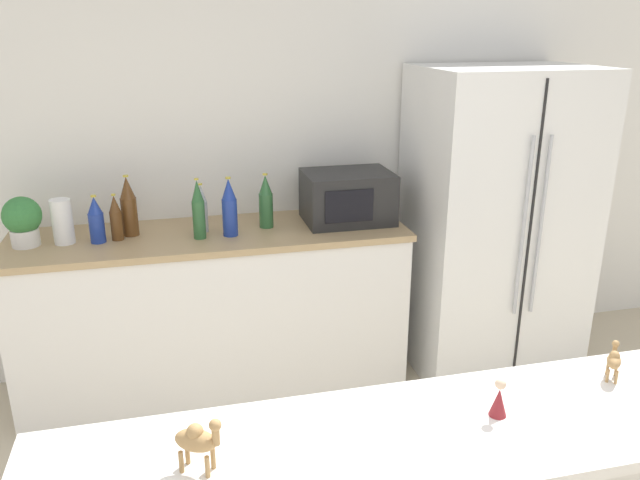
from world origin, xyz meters
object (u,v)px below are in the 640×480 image
(back_bottle_1, at_px, (198,210))
(back_bottle_3, at_px, (96,220))
(paper_towel_roll, at_px, (62,222))
(microwave, at_px, (348,197))
(back_bottle_0, at_px, (202,209))
(back_bottle_2, at_px, (129,207))
(back_bottle_5, at_px, (229,208))
(camel_figurine_second, at_px, (614,359))
(camel_figurine, at_px, (198,439))
(wise_man_figurine_crimson, at_px, (499,400))
(refrigerator, at_px, (495,223))
(potted_plant, at_px, (23,220))
(back_bottle_6, at_px, (116,218))
(back_bottle_4, at_px, (265,202))

(back_bottle_1, relative_size, back_bottle_3, 1.29)
(paper_towel_roll, bearing_deg, microwave, 0.92)
(back_bottle_0, bearing_deg, back_bottle_2, 175.65)
(back_bottle_0, bearing_deg, back_bottle_5, -35.89)
(camel_figurine_second, bearing_deg, back_bottle_1, 123.73)
(camel_figurine, distance_m, wise_man_figurine_crimson, 0.82)
(back_bottle_1, bearing_deg, paper_towel_roll, 173.08)
(back_bottle_3, bearing_deg, refrigerator, -1.24)
(paper_towel_roll, relative_size, back_bottle_1, 0.72)
(potted_plant, height_order, back_bottle_3, potted_plant)
(refrigerator, distance_m, back_bottle_2, 2.05)
(refrigerator, height_order, back_bottle_2, refrigerator)
(back_bottle_1, xyz_separation_m, back_bottle_6, (-0.41, 0.07, -0.04))
(paper_towel_roll, height_order, camel_figurine_second, paper_towel_roll)
(potted_plant, height_order, back_bottle_1, back_bottle_1)
(back_bottle_5, distance_m, back_bottle_6, 0.58)
(microwave, bearing_deg, back_bottle_5, -171.68)
(refrigerator, height_order, back_bottle_5, refrigerator)
(potted_plant, distance_m, back_bottle_1, 0.86)
(back_bottle_0, height_order, camel_figurine_second, back_bottle_0)
(back_bottle_1, relative_size, back_bottle_5, 1.01)
(potted_plant, distance_m, camel_figurine, 2.06)
(back_bottle_2, bearing_deg, camel_figurine_second, -51.09)
(back_bottle_3, bearing_deg, back_bottle_1, -6.29)
(potted_plant, bearing_deg, refrigerator, -1.72)
(back_bottle_1, distance_m, back_bottle_5, 0.16)
(microwave, height_order, back_bottle_5, back_bottle_5)
(back_bottle_1, bearing_deg, back_bottle_0, 78.60)
(camel_figurine_second, bearing_deg, back_bottle_5, 119.77)
(back_bottle_0, xyz_separation_m, camel_figurine, (-0.13, -1.94, -0.01))
(back_bottle_1, bearing_deg, camel_figurine_second, -56.27)
(microwave, height_order, camel_figurine, microwave)
(back_bottle_0, relative_size, back_bottle_6, 1.08)
(potted_plant, relative_size, camel_figurine_second, 2.25)
(back_bottle_5, relative_size, camel_figurine_second, 2.80)
(refrigerator, xyz_separation_m, back_bottle_0, (-1.67, 0.10, 0.17))
(back_bottle_0, distance_m, back_bottle_4, 0.34)
(refrigerator, relative_size, back_bottle_4, 5.92)
(paper_towel_roll, xyz_separation_m, back_bottle_2, (0.32, 0.05, 0.04))
(microwave, distance_m, back_bottle_2, 1.17)
(paper_towel_roll, distance_m, back_bottle_1, 0.68)
(back_bottle_6, distance_m, camel_figurine_second, 2.37)
(back_bottle_6, bearing_deg, back_bottle_0, 4.46)
(refrigerator, bearing_deg, back_bottle_4, 175.88)
(refrigerator, distance_m, wise_man_figurine_crimson, 2.06)
(back_bottle_3, xyz_separation_m, back_bottle_6, (0.09, 0.02, -0.00))
(potted_plant, bearing_deg, paper_towel_roll, -1.14)
(back_bottle_1, height_order, camel_figurine_second, back_bottle_1)
(back_bottle_3, bearing_deg, microwave, 2.13)
(back_bottle_2, height_order, back_bottle_5, back_bottle_2)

